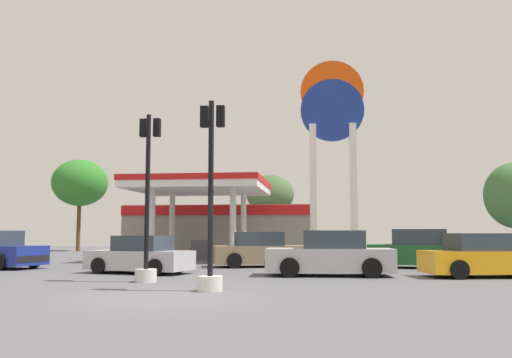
{
  "coord_description": "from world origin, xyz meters",
  "views": [
    {
      "loc": [
        3.62,
        -12.47,
        1.51
      ],
      "look_at": [
        0.2,
        16.26,
        4.37
      ],
      "focal_mm": 37.97,
      "sensor_mm": 36.0,
      "label": 1
    }
  ],
  "objects_px": {
    "car_3": "(423,250)",
    "tree_1": "(270,195)",
    "car_2": "(484,257)",
    "car_5": "(140,256)",
    "traffic_signal_1": "(147,221)",
    "tree_0": "(80,183)",
    "car_0": "(330,255)",
    "station_pole_sign": "(333,133)",
    "car_1": "(262,251)",
    "traffic_signal_0": "(211,220)"
  },
  "relations": [
    {
      "from": "car_0",
      "to": "car_5",
      "type": "xyz_separation_m",
      "value": [
        -6.97,
        0.3,
        -0.08
      ]
    },
    {
      "from": "station_pole_sign",
      "to": "car_2",
      "type": "bearing_deg",
      "value": -68.94
    },
    {
      "from": "traffic_signal_1",
      "to": "tree_0",
      "type": "xyz_separation_m",
      "value": [
        -14.29,
        25.97,
        3.69
      ]
    },
    {
      "from": "car_0",
      "to": "car_5",
      "type": "bearing_deg",
      "value": 177.57
    },
    {
      "from": "car_0",
      "to": "traffic_signal_1",
      "type": "distance_m",
      "value": 6.49
    },
    {
      "from": "traffic_signal_1",
      "to": "tree_0",
      "type": "height_order",
      "value": "tree_0"
    },
    {
      "from": "station_pole_sign",
      "to": "car_1",
      "type": "relative_size",
      "value": 2.54
    },
    {
      "from": "car_0",
      "to": "tree_0",
      "type": "distance_m",
      "value": 30.78
    },
    {
      "from": "car_0",
      "to": "traffic_signal_0",
      "type": "relative_size",
      "value": 0.89
    },
    {
      "from": "traffic_signal_1",
      "to": "station_pole_sign",
      "type": "bearing_deg",
      "value": 68.36
    },
    {
      "from": "station_pole_sign",
      "to": "car_0",
      "type": "height_order",
      "value": "station_pole_sign"
    },
    {
      "from": "car_1",
      "to": "traffic_signal_0",
      "type": "bearing_deg",
      "value": -91.48
    },
    {
      "from": "car_2",
      "to": "car_3",
      "type": "distance_m",
      "value": 4.8
    },
    {
      "from": "station_pole_sign",
      "to": "tree_1",
      "type": "relative_size",
      "value": 1.98
    },
    {
      "from": "traffic_signal_1",
      "to": "tree_1",
      "type": "xyz_separation_m",
      "value": [
        1.54,
        24.62,
        2.49
      ]
    },
    {
      "from": "tree_0",
      "to": "traffic_signal_0",
      "type": "bearing_deg",
      "value": -59.34
    },
    {
      "from": "car_2",
      "to": "station_pole_sign",
      "type": "bearing_deg",
      "value": 111.06
    },
    {
      "from": "tree_1",
      "to": "station_pole_sign",
      "type": "bearing_deg",
      "value": -63.93
    },
    {
      "from": "car_2",
      "to": "traffic_signal_0",
      "type": "height_order",
      "value": "traffic_signal_0"
    },
    {
      "from": "car_2",
      "to": "traffic_signal_0",
      "type": "bearing_deg",
      "value": -147.43
    },
    {
      "from": "car_2",
      "to": "car_5",
      "type": "bearing_deg",
      "value": 178.68
    },
    {
      "from": "car_1",
      "to": "car_3",
      "type": "height_order",
      "value": "car_3"
    },
    {
      "from": "car_2",
      "to": "car_5",
      "type": "relative_size",
      "value": 1.05
    },
    {
      "from": "station_pole_sign",
      "to": "car_5",
      "type": "height_order",
      "value": "station_pole_sign"
    },
    {
      "from": "station_pole_sign",
      "to": "car_2",
      "type": "relative_size",
      "value": 2.67
    },
    {
      "from": "station_pole_sign",
      "to": "tree_1",
      "type": "xyz_separation_m",
      "value": [
        -4.54,
        9.28,
        -2.96
      ]
    },
    {
      "from": "traffic_signal_1",
      "to": "tree_1",
      "type": "relative_size",
      "value": 0.88
    },
    {
      "from": "station_pole_sign",
      "to": "tree_1",
      "type": "distance_m",
      "value": 10.75
    },
    {
      "from": "car_3",
      "to": "tree_0",
      "type": "bearing_deg",
      "value": 142.61
    },
    {
      "from": "station_pole_sign",
      "to": "tree_0",
      "type": "distance_m",
      "value": 23.05
    },
    {
      "from": "car_0",
      "to": "car_2",
      "type": "relative_size",
      "value": 1.02
    },
    {
      "from": "car_1",
      "to": "car_5",
      "type": "relative_size",
      "value": 1.1
    },
    {
      "from": "car_2",
      "to": "car_1",
      "type": "bearing_deg",
      "value": 150.31
    },
    {
      "from": "car_2",
      "to": "traffic_signal_0",
      "type": "xyz_separation_m",
      "value": [
        -8.35,
        -5.33,
        1.17
      ]
    },
    {
      "from": "car_0",
      "to": "tree_1",
      "type": "xyz_separation_m",
      "value": [
        -4.08,
        21.6,
        3.64
      ]
    },
    {
      "from": "traffic_signal_0",
      "to": "traffic_signal_1",
      "type": "bearing_deg",
      "value": 137.03
    },
    {
      "from": "station_pole_sign",
      "to": "car_3",
      "type": "distance_m",
      "value": 10.7
    },
    {
      "from": "car_3",
      "to": "tree_1",
      "type": "relative_size",
      "value": 0.83
    },
    {
      "from": "station_pole_sign",
      "to": "traffic_signal_0",
      "type": "height_order",
      "value": "station_pole_sign"
    },
    {
      "from": "traffic_signal_0",
      "to": "traffic_signal_1",
      "type": "height_order",
      "value": "traffic_signal_1"
    },
    {
      "from": "car_0",
      "to": "station_pole_sign",
      "type": "bearing_deg",
      "value": 87.89
    },
    {
      "from": "car_2",
      "to": "car_5",
      "type": "xyz_separation_m",
      "value": [
        -12.16,
        0.28,
        -0.04
      ]
    },
    {
      "from": "car_5",
      "to": "tree_0",
      "type": "distance_m",
      "value": 26.56
    },
    {
      "from": "tree_0",
      "to": "car_1",
      "type": "bearing_deg",
      "value": -47.12
    },
    {
      "from": "car_0",
      "to": "car_2",
      "type": "distance_m",
      "value": 5.19
    },
    {
      "from": "car_3",
      "to": "station_pole_sign",
      "type": "bearing_deg",
      "value": 114.94
    },
    {
      "from": "car_2",
      "to": "traffic_signal_1",
      "type": "relative_size",
      "value": 0.84
    },
    {
      "from": "car_5",
      "to": "station_pole_sign",
      "type": "bearing_deg",
      "value": 58.32
    },
    {
      "from": "station_pole_sign",
      "to": "car_0",
      "type": "xyz_separation_m",
      "value": [
        -0.45,
        -12.32,
        -6.61
      ]
    },
    {
      "from": "car_0",
      "to": "car_5",
      "type": "relative_size",
      "value": 1.07
    }
  ]
}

